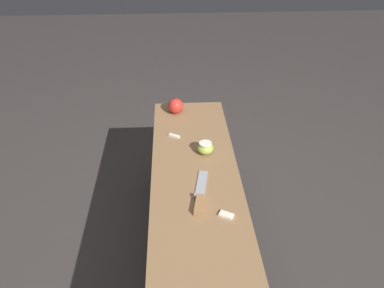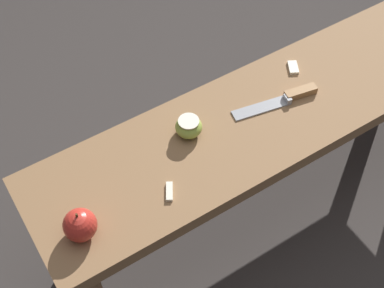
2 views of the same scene
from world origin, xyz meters
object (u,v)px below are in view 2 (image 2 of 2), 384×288
at_px(knife, 288,98).
at_px(apple_cut, 189,127).
at_px(apple_whole, 80,225).
at_px(wooden_bench, 274,126).

xyz_separation_m(knife, apple_cut, (-0.26, 0.04, 0.02)).
height_order(knife, apple_whole, apple_whole).
distance_m(apple_whole, apple_cut, 0.34).
bearing_deg(apple_whole, knife, 6.15).
relative_size(wooden_bench, apple_whole, 16.46).
relative_size(knife, apple_whole, 2.89).
bearing_deg(wooden_bench, apple_cut, 168.76).
distance_m(knife, apple_cut, 0.27).
relative_size(knife, apple_cut, 3.60).
bearing_deg(wooden_bench, knife, 4.49).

